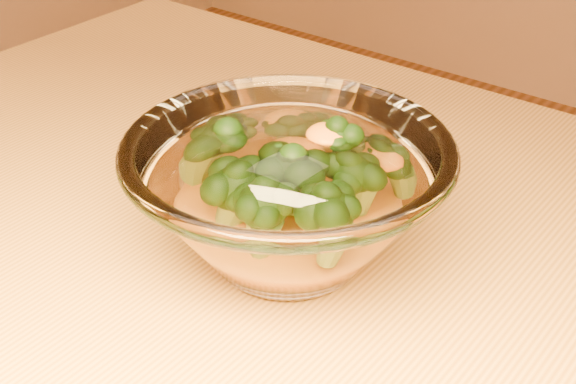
% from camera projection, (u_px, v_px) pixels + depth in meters
% --- Properties ---
extents(glass_bowl, '(0.24, 0.24, 0.11)m').
position_uv_depth(glass_bowl, '(288.00, 198.00, 0.60)').
color(glass_bowl, white).
rests_on(glass_bowl, table).
extents(cheese_sauce, '(0.12, 0.12, 0.03)m').
position_uv_depth(cheese_sauce, '(288.00, 223.00, 0.61)').
color(cheese_sauce, orange).
rests_on(cheese_sauce, glass_bowl).
extents(broccoli_heap, '(0.17, 0.15, 0.08)m').
position_uv_depth(broccoli_heap, '(285.00, 176.00, 0.60)').
color(broccoli_heap, black).
rests_on(broccoli_heap, cheese_sauce).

